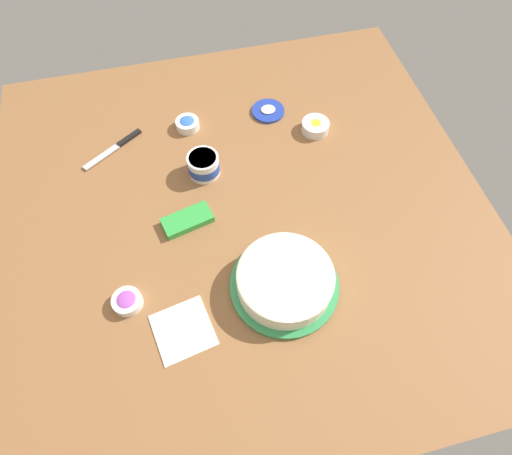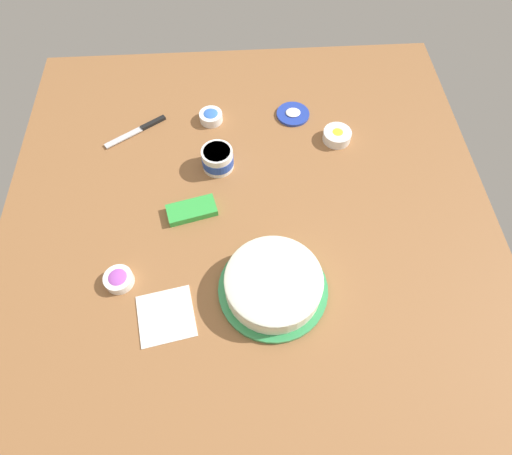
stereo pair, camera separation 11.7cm
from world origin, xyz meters
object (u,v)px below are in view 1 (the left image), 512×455
Objects in this scene: sprinkle_bowl_yellow at (315,126)px; paper_napkin at (183,330)px; spreading_knife at (118,146)px; frosted_cake at (285,280)px; candy_box_lower at (187,220)px; sprinkle_bowl_blue at (187,124)px; frosting_tub_lid at (268,111)px; sprinkle_bowl_rainbow at (127,301)px; frosting_tub at (204,165)px.

sprinkle_bowl_yellow is 0.65× the size of paper_napkin.
spreading_knife is at bearing -7.23° from sprinkle_bowl_yellow.
frosted_cake reaches higher than candy_box_lower.
sprinkle_bowl_blue is at bearing -15.33° from sprinkle_bowl_yellow.
sprinkle_bowl_blue is (0.30, 0.01, 0.01)m from frosting_tub_lid.
sprinkle_bowl_blue reaches higher than sprinkle_bowl_rainbow.
sprinkle_bowl_yellow is at bearing -167.07° from frosting_tub.
frosted_cake is at bearing 173.12° from sprinkle_bowl_rainbow.
frosting_tub reaches higher than frosting_tub_lid.
frosted_cake is 0.36m from candy_box_lower.
sprinkle_bowl_blue is at bearing -113.10° from sprinkle_bowl_rainbow.
frosted_cake reaches higher than spreading_knife.
candy_box_lower is 1.01× the size of paper_napkin.
sprinkle_bowl_rainbow is 0.67m from sprinkle_bowl_blue.
sprinkle_bowl_yellow is at bearing -164.70° from candy_box_lower.
sprinkle_bowl_blue is at bearing 1.41° from frosting_tub_lid.
frosting_tub_lid is at bearing -42.36° from sprinkle_bowl_yellow.
sprinkle_bowl_yellow is (-0.27, -0.55, -0.02)m from frosted_cake.
frosting_tub_lid is 0.84m from sprinkle_bowl_rainbow.
sprinkle_bowl_yellow is at bearing 164.67° from sprinkle_bowl_blue.
sprinkle_bowl_blue is (0.02, -0.21, -0.02)m from frosting_tub.
frosting_tub reaches higher than sprinkle_bowl_yellow.
frosting_tub_lid is 0.79× the size of candy_box_lower.
sprinkle_bowl_yellow is (-0.41, -0.09, -0.02)m from frosting_tub.
sprinkle_bowl_yellow reaches higher than spreading_knife.
paper_napkin is at bearing 140.72° from sprinkle_bowl_rainbow.
sprinkle_bowl_blue reaches higher than spreading_knife.
frosted_cake reaches higher than frosting_tub.
frosting_tub is 0.42m from sprinkle_bowl_yellow.
frosting_tub_lid is (-0.13, -0.68, -0.04)m from frosted_cake.
sprinkle_bowl_yellow is (-0.14, 0.13, 0.01)m from frosting_tub_lid.
frosting_tub_lid is 0.85m from paper_napkin.
sprinkle_bowl_yellow reaches higher than sprinkle_bowl_rainbow.
frosted_cake is at bearing 64.14° from sprinkle_bowl_yellow.
frosting_tub_lid is at bearing -100.73° from frosted_cake.
candy_box_lower is (0.23, -0.28, -0.03)m from frosted_cake.
spreading_knife is 2.53× the size of sprinkle_bowl_blue.
spreading_knife is (0.54, 0.04, -0.00)m from frosting_tub_lid.
frosting_tub_lid is at bearing -178.59° from sprinkle_bowl_blue.
frosting_tub_lid reaches higher than spreading_knife.
candy_box_lower is at bearing 80.92° from sprinkle_bowl_blue.
frosted_cake is 0.44m from sprinkle_bowl_rainbow.
frosted_cake is at bearing 79.27° from frosting_tub_lid.
sprinkle_bowl_yellow is 0.64× the size of candy_box_lower.
candy_box_lower is at bearing 48.19° from frosting_tub_lid.
candy_box_lower is (0.36, 0.40, 0.01)m from frosting_tub_lid.
candy_box_lower reaches higher than paper_napkin.
sprinkle_bowl_rainbow is at bearing 88.49° from spreading_knife.
candy_box_lower is at bearing 28.91° from sprinkle_bowl_yellow.
frosting_tub is (0.15, -0.46, -0.00)m from frosted_cake.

